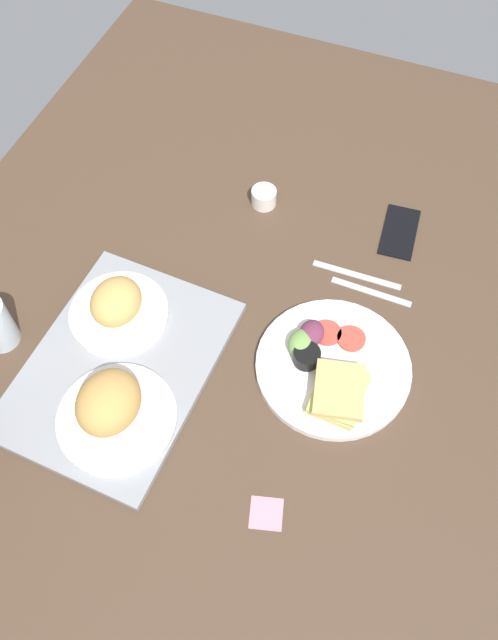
% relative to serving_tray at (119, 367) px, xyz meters
% --- Properties ---
extents(ground_plane, '(1.90, 1.50, 0.03)m').
position_rel_serving_tray_xyz_m(ground_plane, '(0.15, -0.23, -0.02)').
color(ground_plane, '#4C3828').
extents(serving_tray, '(0.46, 0.35, 0.02)m').
position_rel_serving_tray_xyz_m(serving_tray, '(0.00, 0.00, 0.00)').
color(serving_tray, gray).
rests_on(serving_tray, ground_plane).
extents(bread_plate_near, '(0.22, 0.22, 0.10)m').
position_rel_serving_tray_xyz_m(bread_plate_near, '(-0.10, -0.04, 0.05)').
color(bread_plate_near, white).
rests_on(bread_plate_near, serving_tray).
extents(bread_plate_far, '(0.20, 0.20, 0.09)m').
position_rel_serving_tray_xyz_m(bread_plate_far, '(0.10, 0.05, 0.04)').
color(bread_plate_far, white).
rests_on(bread_plate_far, serving_tray).
extents(plate_with_salad, '(0.30, 0.30, 0.05)m').
position_rel_serving_tray_xyz_m(plate_with_salad, '(0.14, -0.38, 0.01)').
color(plate_with_salad, white).
rests_on(plate_with_salad, ground_plane).
extents(espresso_cup, '(0.06, 0.06, 0.04)m').
position_rel_serving_tray_xyz_m(espresso_cup, '(0.49, -0.11, 0.01)').
color(espresso_cup, silver).
rests_on(espresso_cup, ground_plane).
extents(fork, '(0.02, 0.17, 0.01)m').
position_rel_serving_tray_xyz_m(fork, '(0.35, -0.40, -0.01)').
color(fork, '#B7B7BC').
rests_on(fork, ground_plane).
extents(knife, '(0.02, 0.19, 0.01)m').
position_rel_serving_tray_xyz_m(knife, '(0.38, -0.36, -0.01)').
color(knife, '#B7B7BC').
rests_on(knife, ground_plane).
extents(cell_phone, '(0.15, 0.08, 0.01)m').
position_rel_serving_tray_xyz_m(cell_phone, '(0.52, -0.41, -0.00)').
color(cell_phone, black).
rests_on(cell_phone, ground_plane).
extents(sticky_note, '(0.07, 0.07, 0.00)m').
position_rel_serving_tray_xyz_m(sticky_note, '(-0.15, -0.36, -0.01)').
color(sticky_note, pink).
rests_on(sticky_note, ground_plane).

